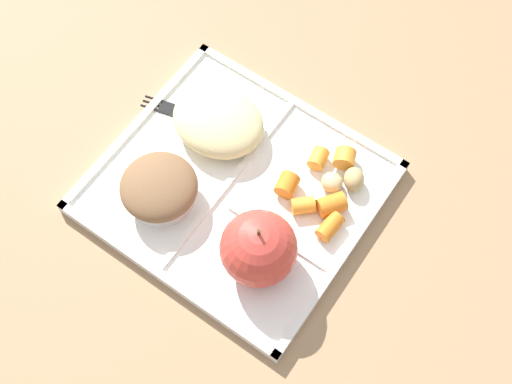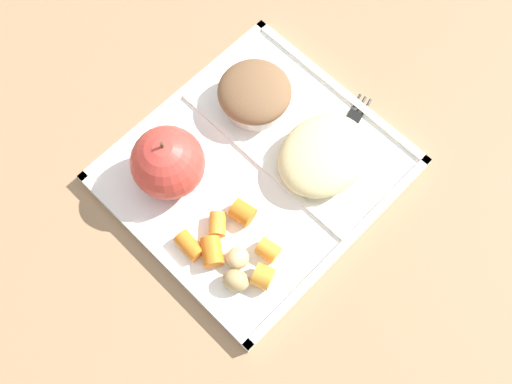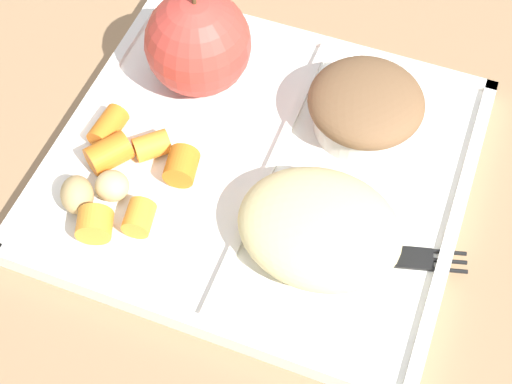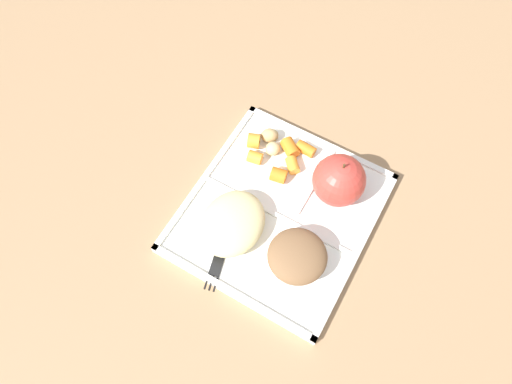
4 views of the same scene
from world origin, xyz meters
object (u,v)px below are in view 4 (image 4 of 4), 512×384
object	(u,v)px
green_apple	(339,180)
lunch_tray	(279,213)
bran_muffin	(297,257)
plastic_fork	(222,250)

from	to	relation	value
green_apple	lunch_tray	bearing A→B (deg)	-39.54
bran_muffin	plastic_fork	world-z (taller)	bran_muffin
lunch_tray	bran_muffin	size ratio (longest dim) A/B	3.47
plastic_fork	bran_muffin	bearing A→B (deg)	110.24
lunch_tray	plastic_fork	xyz separation A→B (m)	(0.11, -0.05, 0.01)
green_apple	bran_muffin	distance (m)	0.15
green_apple	bran_muffin	size ratio (longest dim) A/B	1.04
bran_muffin	plastic_fork	distance (m)	0.12
lunch_tray	bran_muffin	bearing A→B (deg)	45.07
lunch_tray	plastic_fork	bearing A→B (deg)	-24.38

